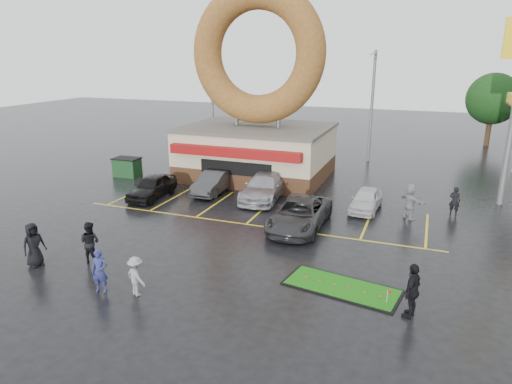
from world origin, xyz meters
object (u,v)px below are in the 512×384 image
(putting_green, at_px, (342,287))
(car_dgrey, at_px, (214,182))
(streetlight_mid, at_px, (372,104))
(dumpster, at_px, (127,168))
(donut_shop, at_px, (257,115))
(car_black, at_px, (152,187))
(car_grey, at_px, (300,214))
(car_white, at_px, (366,200))
(person_cameraman, at_px, (412,291))
(person_blue, at_px, (100,271))
(streetlight_left, at_px, (212,99))
(car_silver, at_px, (265,186))

(putting_green, bearing_deg, car_dgrey, 136.48)
(streetlight_mid, bearing_deg, dumpster, -144.37)
(donut_shop, xyz_separation_m, streetlight_mid, (7.00, 7.95, 0.32))
(car_black, bearing_deg, car_grey, -12.29)
(car_white, bearing_deg, person_cameraman, -70.74)
(car_grey, distance_m, car_white, 4.95)
(car_dgrey, relative_size, person_blue, 2.48)
(streetlight_left, xyz_separation_m, car_dgrey, (5.88, -11.92, -4.08))
(car_black, bearing_deg, putting_green, -31.44)
(streetlight_left, relative_size, person_cameraman, 4.55)
(person_blue, bearing_deg, car_silver, 66.05)
(car_dgrey, distance_m, person_blue, 13.30)
(streetlight_mid, height_order, car_black, streetlight_mid)
(streetlight_mid, bearing_deg, person_cameraman, -78.98)
(car_white, relative_size, putting_green, 0.80)
(streetlight_mid, bearing_deg, car_silver, -109.66)
(streetlight_mid, height_order, car_white, streetlight_mid)
(donut_shop, distance_m, streetlight_left, 9.87)
(donut_shop, xyz_separation_m, streetlight_left, (-7.00, 6.95, 0.32))
(car_black, distance_m, putting_green, 15.22)
(streetlight_mid, bearing_deg, car_dgrey, -122.14)
(car_grey, distance_m, person_cameraman, 8.94)
(car_black, bearing_deg, car_silver, 16.76)
(streetlight_mid, relative_size, putting_green, 1.93)
(streetlight_left, bearing_deg, car_silver, -51.78)
(car_black, height_order, car_grey, car_grey)
(streetlight_mid, xyz_separation_m, car_dgrey, (-8.12, -12.92, -4.08))
(streetlight_mid, xyz_separation_m, car_grey, (-1.23, -16.97, -4.03))
(person_blue, distance_m, putting_green, 9.24)
(car_dgrey, relative_size, car_grey, 0.78)
(person_cameraman, bearing_deg, person_blue, -60.56)
(car_black, xyz_separation_m, dumpster, (-4.66, 3.85, -0.06))
(car_grey, bearing_deg, person_cameraman, -49.29)
(car_black, bearing_deg, person_cameraman, -30.71)
(putting_green, bearing_deg, dumpster, 148.17)
(donut_shop, xyz_separation_m, car_grey, (5.77, -9.02, -3.71))
(car_black, relative_size, person_cameraman, 2.12)
(car_black, bearing_deg, car_dgrey, 33.99)
(person_cameraman, bearing_deg, car_black, -100.74)
(streetlight_left, bearing_deg, streetlight_mid, 4.09)
(person_blue, bearing_deg, car_white, 42.53)
(donut_shop, height_order, person_blue, donut_shop)
(car_black, bearing_deg, streetlight_left, 98.18)
(streetlight_left, height_order, car_silver, streetlight_left)
(donut_shop, relative_size, car_grey, 2.48)
(person_blue, relative_size, dumpster, 0.95)
(streetlight_mid, distance_m, car_black, 19.40)
(car_grey, relative_size, dumpster, 3.02)
(streetlight_left, relative_size, car_dgrey, 2.12)
(car_grey, bearing_deg, streetlight_mid, 85.71)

